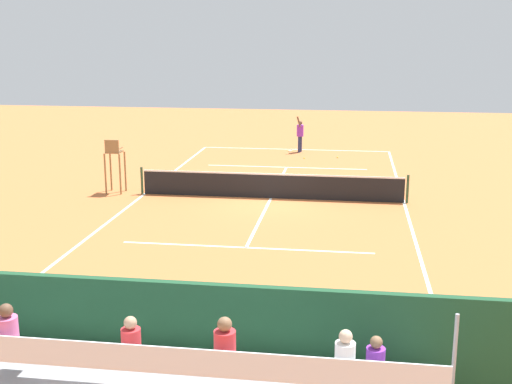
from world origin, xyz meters
TOP-DOWN VIEW (x-y plane):
  - ground_plane at (0.00, 0.00)m, footprint 60.00×60.00m
  - court_line_markings at (0.00, -0.04)m, footprint 10.10×22.20m
  - tennis_net at (0.00, 0.00)m, footprint 10.30×0.10m
  - backdrop_wall at (0.00, 14.00)m, footprint 18.00×0.16m
  - bleacher_stand at (-0.04, 15.36)m, footprint 9.06×2.40m
  - umpire_chair at (6.20, -0.03)m, footprint 0.67×0.67m
  - courtside_bench at (-2.78, 13.27)m, footprint 1.80×0.40m
  - equipment_bag at (-1.17, 13.40)m, footprint 0.90×0.36m
  - tennis_player at (-0.30, -10.22)m, footprint 0.45×0.56m
  - tennis_racket at (0.23, -10.46)m, footprint 0.34×0.58m
  - tennis_ball_near at (-0.67, -8.36)m, footprint 0.07×0.07m
  - tennis_ball_far at (-2.32, -8.82)m, footprint 0.07×0.07m

SIDE VIEW (x-z plane):
  - ground_plane at x=0.00m, z-range 0.00..0.00m
  - court_line_markings at x=0.00m, z-range 0.00..0.01m
  - tennis_racket at x=0.23m, z-range 0.00..0.03m
  - tennis_ball_near at x=-0.67m, z-range 0.00..0.07m
  - tennis_ball_far at x=-2.32m, z-range 0.00..0.07m
  - equipment_bag at x=-1.17m, z-range 0.00..0.36m
  - tennis_net at x=0.00m, z-range -0.03..1.04m
  - courtside_bench at x=-2.78m, z-range 0.09..1.02m
  - bleacher_stand at x=-0.04m, z-range -0.31..2.17m
  - backdrop_wall at x=0.00m, z-range 0.00..2.00m
  - tennis_player at x=-0.30m, z-range 0.05..1.98m
  - umpire_chair at x=6.20m, z-range 0.24..2.38m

